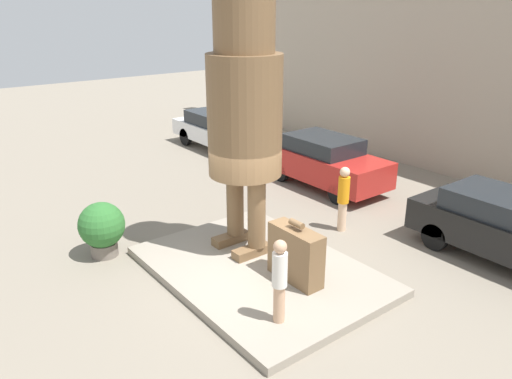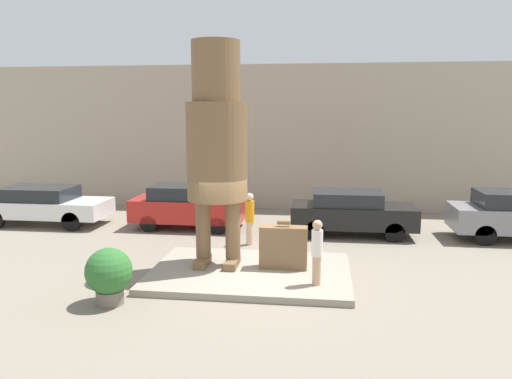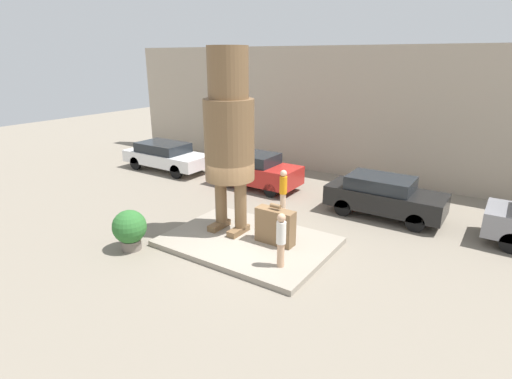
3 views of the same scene
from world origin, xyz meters
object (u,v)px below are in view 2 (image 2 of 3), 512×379
object	(u,v)px
tourist	(317,250)
planter_pot	(109,274)
worker_hivis	(250,217)
giant_suitcase	(283,247)
parked_car_black	(352,212)
statue_figure	(217,137)
parked_car_white	(44,204)
parked_car_red	(187,206)

from	to	relation	value
tourist	planter_pot	distance (m)	4.74
tourist	worker_hivis	world-z (taller)	tourist
giant_suitcase	parked_car_black	xyz separation A→B (m)	(2.00, 4.44, 0.07)
giant_suitcase	tourist	bearing A→B (deg)	-52.99
statue_figure	tourist	bearing A→B (deg)	-25.03
tourist	parked_car_white	world-z (taller)	tourist
parked_car_black	tourist	bearing A→B (deg)	-101.32
giant_suitcase	parked_car_red	distance (m)	6.10
tourist	parked_car_white	size ratio (longest dim) A/B	0.33
tourist	worker_hivis	size ratio (longest dim) A/B	0.93
parked_car_red	statue_figure	bearing A→B (deg)	-65.48
giant_suitcase	planter_pot	world-z (taller)	giant_suitcase
parked_car_black	planter_pot	size ratio (longest dim) A/B	3.28
giant_suitcase	planter_pot	bearing A→B (deg)	-145.34
worker_hivis	planter_pot	bearing A→B (deg)	-114.23
tourist	parked_car_white	bearing A→B (deg)	150.77
parked_car_red	planter_pot	xyz separation A→B (m)	(0.21, -7.24, -0.12)
parked_car_red	planter_pot	size ratio (longest dim) A/B	3.15
planter_pot	statue_figure	bearing A→B (deg)	53.61
parked_car_black	giant_suitcase	bearing A→B (deg)	-114.24
tourist	parked_car_red	size ratio (longest dim) A/B	0.39
parked_car_white	worker_hivis	size ratio (longest dim) A/B	2.80
statue_figure	tourist	distance (m)	3.85
parked_car_red	parked_car_black	size ratio (longest dim) A/B	0.96
planter_pot	parked_car_black	bearing A→B (deg)	50.93
giant_suitcase	parked_car_black	distance (m)	4.87
giant_suitcase	parked_car_white	distance (m)	10.40
tourist	planter_pot	xyz separation A→B (m)	(-4.53, -1.36, -0.33)
parked_car_red	worker_hivis	size ratio (longest dim) A/B	2.39
planter_pot	worker_hivis	bearing A→B (deg)	65.77
parked_car_black	worker_hivis	world-z (taller)	worker_hivis
tourist	giant_suitcase	bearing A→B (deg)	127.01
worker_hivis	statue_figure	bearing A→B (deg)	-99.76
giant_suitcase	parked_car_black	bearing A→B (deg)	65.76
parked_car_black	planter_pot	xyz separation A→B (m)	(-5.65, -6.96, -0.11)
statue_figure	parked_car_red	size ratio (longest dim) A/B	1.45
parked_car_black	worker_hivis	distance (m)	3.70
parked_car_white	parked_car_black	xyz separation A→B (m)	(11.35, -0.12, 0.03)
parked_car_black	worker_hivis	size ratio (longest dim) A/B	2.49
statue_figure	worker_hivis	bearing A→B (deg)	80.24
statue_figure	parked_car_red	distance (m)	5.80
tourist	parked_car_red	bearing A→B (deg)	128.92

